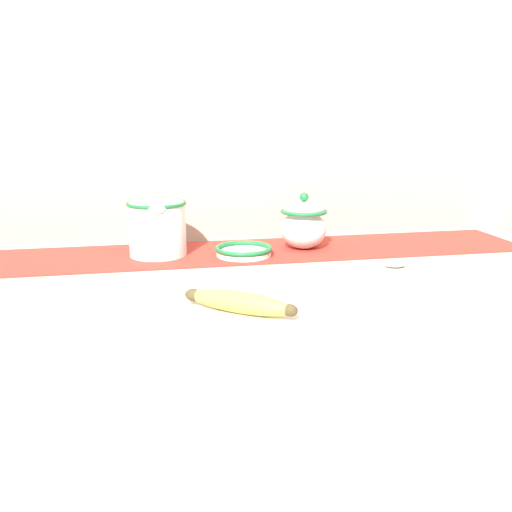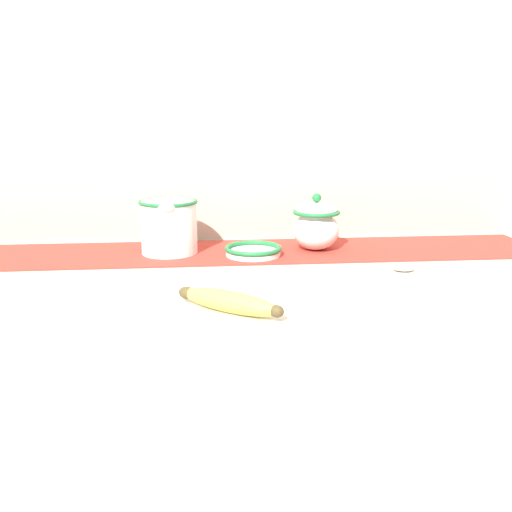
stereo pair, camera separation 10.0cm
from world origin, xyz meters
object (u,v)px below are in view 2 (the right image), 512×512
at_px(banana, 229,301).
at_px(spoon, 398,269).
at_px(sugar_bowl, 316,225).
at_px(cream_pitcher, 169,225).
at_px(small_dish, 253,250).

distance_m(banana, spoon, 0.39).
height_order(sugar_bowl, spoon, sugar_bowl).
bearing_deg(spoon, cream_pitcher, 167.31).
height_order(sugar_bowl, small_dish, sugar_bowl).
distance_m(cream_pitcher, spoon, 0.48).
height_order(cream_pitcher, spoon, cream_pitcher).
distance_m(sugar_bowl, spoon, 0.22).
xyz_separation_m(cream_pitcher, small_dish, (0.18, -0.04, -0.05)).
height_order(cream_pitcher, small_dish, cream_pitcher).
bearing_deg(cream_pitcher, sugar_bowl, -0.18).
relative_size(small_dish, spoon, 0.69).
relative_size(sugar_bowl, spoon, 0.71).
relative_size(cream_pitcher, small_dish, 1.20).
bearing_deg(sugar_bowl, banana, -118.81).
bearing_deg(banana, spoon, 31.09).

